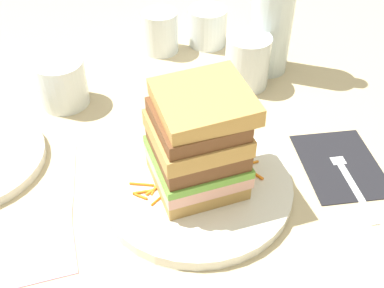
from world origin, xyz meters
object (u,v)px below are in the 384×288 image
(napkin_dark, at_px, (340,164))
(knife, at_px, (67,199))
(fork, at_px, (347,174))
(empty_tumbler_1, at_px, (207,27))
(sandwich, at_px, (197,142))
(napkin_pink, at_px, (39,256))
(empty_tumbler_0, at_px, (163,32))
(empty_tumbler_2, at_px, (62,83))
(main_plate, at_px, (196,185))
(juice_glass, at_px, (247,64))

(napkin_dark, bearing_deg, knife, 178.49)
(fork, bearing_deg, empty_tumbler_1, 104.97)
(sandwich, bearing_deg, napkin_pink, -161.42)
(napkin_pink, bearing_deg, empty_tumbler_0, 64.04)
(sandwich, distance_m, knife, 0.19)
(napkin_pink, bearing_deg, empty_tumbler_2, 84.31)
(sandwich, height_order, knife, sandwich)
(main_plate, relative_size, napkin_dark, 1.81)
(empty_tumbler_0, bearing_deg, napkin_pink, -115.96)
(sandwich, distance_m, empty_tumbler_0, 0.38)
(juice_glass, xyz_separation_m, empty_tumbler_1, (-0.03, 0.16, -0.00))
(napkin_dark, height_order, empty_tumbler_1, empty_tumbler_1)
(juice_glass, distance_m, empty_tumbler_2, 0.31)
(fork, distance_m, empty_tumbler_1, 0.42)
(napkin_pink, bearing_deg, empty_tumbler_1, 55.94)
(knife, xyz_separation_m, empty_tumbler_1, (0.28, 0.37, 0.04))
(fork, bearing_deg, sandwich, 175.15)
(napkin_dark, xyz_separation_m, napkin_pink, (-0.42, -0.07, -0.00))
(empty_tumbler_0, bearing_deg, empty_tumbler_1, 5.72)
(fork, distance_m, empty_tumbler_2, 0.47)
(juice_glass, bearing_deg, empty_tumbler_2, 178.98)
(knife, height_order, juice_glass, juice_glass)
(juice_glass, bearing_deg, sandwich, -120.59)
(sandwich, xyz_separation_m, napkin_pink, (-0.21, -0.07, -0.08))
(main_plate, xyz_separation_m, fork, (0.21, -0.02, -0.00))
(fork, xyz_separation_m, empty_tumbler_1, (-0.11, 0.41, 0.03))
(juice_glass, xyz_separation_m, empty_tumbler_2, (-0.31, 0.01, -0.00))
(juice_glass, bearing_deg, fork, -73.53)
(napkin_dark, bearing_deg, juice_glass, 108.15)
(juice_glass, distance_m, empty_tumbler_0, 0.19)
(empty_tumbler_1, height_order, empty_tumbler_2, empty_tumbler_2)
(sandwich, xyz_separation_m, napkin_dark, (0.21, 0.00, -0.08))
(empty_tumbler_2, bearing_deg, knife, -89.40)
(napkin_dark, bearing_deg, empty_tumbler_2, 148.90)
(knife, xyz_separation_m, empty_tumbler_2, (-0.00, 0.22, 0.04))
(empty_tumbler_1, bearing_deg, empty_tumbler_2, -151.73)
(napkin_dark, bearing_deg, napkin_pink, -170.02)
(main_plate, bearing_deg, napkin_dark, 1.38)
(knife, bearing_deg, empty_tumbler_0, 63.06)
(knife, distance_m, juice_glass, 0.38)
(empty_tumbler_1, bearing_deg, juice_glass, -77.48)
(napkin_dark, distance_m, knife, 0.39)
(knife, distance_m, empty_tumbler_0, 0.41)
(sandwich, bearing_deg, fork, -4.85)
(napkin_dark, height_order, juice_glass, juice_glass)
(fork, distance_m, knife, 0.39)
(main_plate, height_order, empty_tumbler_1, empty_tumbler_1)
(main_plate, distance_m, knife, 0.17)
(juice_glass, xyz_separation_m, napkin_pink, (-0.34, -0.30, -0.04))
(fork, bearing_deg, empty_tumbler_0, 116.68)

